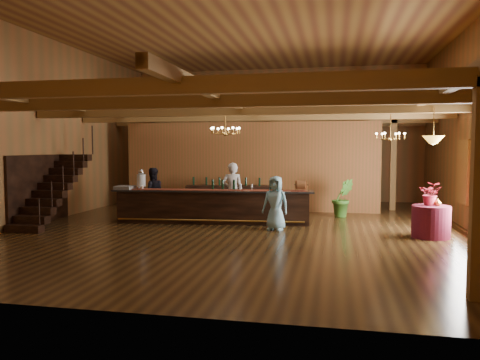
% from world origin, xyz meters
% --- Properties ---
extents(floor, '(14.00, 14.00, 0.00)m').
position_xyz_m(floor, '(0.00, 0.00, 0.00)').
color(floor, '#4B3116').
rests_on(floor, ground).
extents(ceiling, '(14.00, 14.00, 0.00)m').
position_xyz_m(ceiling, '(0.00, 0.00, 5.50)').
color(ceiling, olive).
rests_on(ceiling, wall_back).
extents(wall_back, '(12.00, 0.10, 5.50)m').
position_xyz_m(wall_back, '(0.00, 7.00, 2.75)').
color(wall_back, '#945A2F').
rests_on(wall_back, floor).
extents(wall_front, '(12.00, 0.10, 5.50)m').
position_xyz_m(wall_front, '(0.00, -7.00, 2.75)').
color(wall_front, '#945A2F').
rests_on(wall_front, floor).
extents(wall_left, '(0.10, 14.00, 5.50)m').
position_xyz_m(wall_left, '(-6.00, 0.00, 2.75)').
color(wall_left, '#945A2F').
rests_on(wall_left, floor).
extents(wall_right, '(0.10, 14.00, 5.50)m').
position_xyz_m(wall_right, '(6.00, 0.00, 2.75)').
color(wall_right, '#945A2F').
rests_on(wall_right, floor).
extents(beam_grid, '(11.90, 13.90, 0.39)m').
position_xyz_m(beam_grid, '(0.00, 0.51, 3.24)').
color(beam_grid, olive).
rests_on(beam_grid, wall_left).
extents(support_posts, '(9.20, 10.20, 3.20)m').
position_xyz_m(support_posts, '(0.00, -0.50, 1.60)').
color(support_posts, olive).
rests_on(support_posts, floor).
extents(partition_wall, '(9.00, 0.18, 3.10)m').
position_xyz_m(partition_wall, '(-0.50, 3.50, 1.55)').
color(partition_wall, brown).
rests_on(partition_wall, floor).
extents(window_right_back, '(0.12, 1.05, 1.75)m').
position_xyz_m(window_right_back, '(5.95, 1.00, 1.55)').
color(window_right_back, white).
rests_on(window_right_back, wall_right).
extents(staircase, '(1.00, 2.80, 2.00)m').
position_xyz_m(staircase, '(-5.45, -0.74, 1.00)').
color(staircase, '#331B10').
rests_on(staircase, floor).
extents(backroom_boxes, '(4.10, 0.60, 1.10)m').
position_xyz_m(backroom_boxes, '(-0.29, 5.50, 0.53)').
color(backroom_boxes, '#331B10').
rests_on(backroom_boxes, floor).
extents(tasting_bar, '(5.90, 1.24, 0.99)m').
position_xyz_m(tasting_bar, '(-1.01, 0.43, 0.50)').
color(tasting_bar, '#331B10').
rests_on(tasting_bar, floor).
extents(beverage_dispenser, '(0.26, 0.26, 0.60)m').
position_xyz_m(beverage_dispenser, '(-3.17, 0.29, 1.26)').
color(beverage_dispenser, silver).
rests_on(beverage_dispenser, tasting_bar).
extents(glass_rack_tray, '(0.50, 0.50, 0.10)m').
position_xyz_m(glass_rack_tray, '(-3.63, 0.15, 1.03)').
color(glass_rack_tray, gray).
rests_on(glass_rack_tray, tasting_bar).
extents(raffle_drum, '(0.34, 0.24, 0.30)m').
position_xyz_m(raffle_drum, '(1.55, 0.60, 1.15)').
color(raffle_drum, brown).
rests_on(raffle_drum, tasting_bar).
extents(bar_bottle_0, '(0.07, 0.07, 0.30)m').
position_xyz_m(bar_bottle_0, '(-1.03, 0.54, 1.13)').
color(bar_bottle_0, black).
rests_on(bar_bottle_0, tasting_bar).
extents(bar_bottle_1, '(0.07, 0.07, 0.30)m').
position_xyz_m(bar_bottle_1, '(-0.74, 0.56, 1.13)').
color(bar_bottle_1, black).
rests_on(bar_bottle_1, tasting_bar).
extents(bar_bottle_2, '(0.07, 0.07, 0.30)m').
position_xyz_m(bar_bottle_2, '(-0.41, 0.59, 1.13)').
color(bar_bottle_2, black).
rests_on(bar_bottle_2, tasting_bar).
extents(backbar_shelf, '(3.25, 1.04, 0.90)m').
position_xyz_m(backbar_shelf, '(-0.97, 3.00, 0.45)').
color(backbar_shelf, '#331B10').
rests_on(backbar_shelf, floor).
extents(round_table, '(0.91, 0.91, 0.79)m').
position_xyz_m(round_table, '(4.82, -0.63, 0.39)').
color(round_table, maroon).
rests_on(round_table, floor).
extents(chandelier_left, '(0.80, 0.80, 0.68)m').
position_xyz_m(chandelier_left, '(-0.43, -0.40, 2.68)').
color(chandelier_left, '#BF8D38').
rests_on(chandelier_left, beam_grid).
extents(chandelier_right, '(0.80, 0.80, 0.80)m').
position_xyz_m(chandelier_right, '(4.01, 1.16, 2.55)').
color(chandelier_right, '#BF8D38').
rests_on(chandelier_right, beam_grid).
extents(pendant_lamp, '(0.52, 0.52, 0.90)m').
position_xyz_m(pendant_lamp, '(4.82, -0.63, 2.40)').
color(pendant_lamp, '#BF8D38').
rests_on(pendant_lamp, beam_grid).
extents(bartender, '(0.68, 0.49, 1.76)m').
position_xyz_m(bartender, '(-0.57, 1.14, 0.88)').
color(bartender, silver).
rests_on(bartender, floor).
extents(staff_second, '(0.97, 0.92, 1.58)m').
position_xyz_m(staff_second, '(-3.13, 1.07, 0.79)').
color(staff_second, black).
rests_on(staff_second, floor).
extents(guest, '(0.80, 0.61, 1.46)m').
position_xyz_m(guest, '(0.93, -0.34, 0.73)').
color(guest, '#86C5DB').
rests_on(guest, floor).
extents(floor_plant, '(0.81, 0.72, 1.23)m').
position_xyz_m(floor_plant, '(2.75, 2.42, 0.61)').
color(floor_plant, '#3A7222').
rests_on(floor_plant, floor).
extents(table_flowers, '(0.64, 0.59, 0.58)m').
position_xyz_m(table_flowers, '(4.81, -0.53, 1.08)').
color(table_flowers, '#AE263A').
rests_on(table_flowers, round_table).
extents(table_vase, '(0.18, 0.18, 0.28)m').
position_xyz_m(table_vase, '(4.96, -0.60, 0.93)').
color(table_vase, '#BF8D38').
rests_on(table_vase, round_table).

